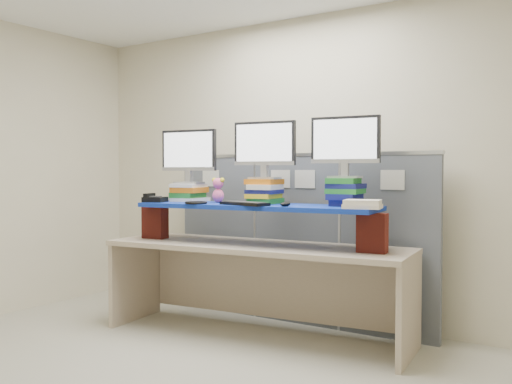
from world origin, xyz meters
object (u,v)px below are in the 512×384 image
Objects in this scene: blue_board at (256,206)px; monitor_right at (345,143)px; monitor_left at (189,153)px; desk_phone at (154,199)px; monitor_center at (265,146)px; desk at (256,263)px; keyboard at (244,204)px.

monitor_right is (0.70, 0.20, 0.51)m from blue_board.
monitor_left is 2.50× the size of desk_phone.
monitor_center is at bearing -0.00° from monitor_left.
monitor_left is at bearing 38.06° from desk_phone.
desk is 1.18m from monitor_left.
monitor_center reaches higher than keyboard.
monitor_left is 0.87m from keyboard.
keyboard is (-0.00, -0.16, 0.03)m from blue_board.
desk is 0.97m from monitor_center.
monitor_center is 1.08m from desk_phone.
monitor_center is at bearing -180.00° from monitor_right.
desk is 11.77× the size of desk_phone.
blue_board is 0.87m from monitor_left.
monitor_center is at bearing 80.71° from blue_board.
monitor_right reaches higher than monitor_center.
desk is at bearing -99.29° from monitor_center.
desk is 1.08m from desk_phone.
desk_phone is at bearing -130.75° from monitor_left.
blue_board is at bearing -4.00° from desk_phone.
monitor_center is 0.54m from keyboard.
keyboard is at bearing -96.88° from desk.
monitor_center reaches higher than blue_board.
desk is 1.21m from monitor_right.
desk is 0.52m from keyboard.
desk_phone reaches higher than keyboard.
desk_phone is (-0.18, -0.26, -0.40)m from monitor_left.
desk_phone is at bearing -172.80° from desk.
monitor_center is (0.01, 0.12, 0.49)m from blue_board.
keyboard reaches higher than blue_board.
monitor_left is at bearing 180.00° from monitor_center.
desk is 1.29× the size of blue_board.
desk is 4.72× the size of monitor_center.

